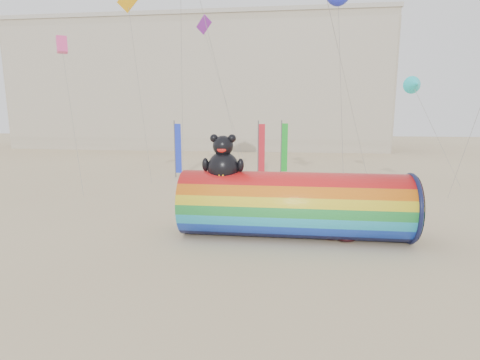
# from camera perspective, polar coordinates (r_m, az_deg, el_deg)

# --- Properties ---
(ground) EXTENTS (160.00, 160.00, 0.00)m
(ground) POSITION_cam_1_polar(r_m,az_deg,el_deg) (18.94, -2.08, -7.94)
(ground) COLOR #CCB58C
(ground) RESTS_ON ground
(hotel_building) EXTENTS (60.40, 15.40, 20.60)m
(hotel_building) POSITION_cam_1_polar(r_m,az_deg,el_deg) (65.57, -6.24, 14.07)
(hotel_building) COLOR #B7AD99
(hotel_building) RESTS_ON ground
(windsock_assembly) EXTENTS (10.80, 3.29, 4.98)m
(windsock_assembly) POSITION_cam_1_polar(r_m,az_deg,el_deg) (18.04, 8.18, -3.52)
(windsock_assembly) COLOR red
(windsock_assembly) RESTS_ON ground
(kite_handler) EXTENTS (0.68, 0.53, 1.66)m
(kite_handler) POSITION_cam_1_polar(r_m,az_deg,el_deg) (19.87, 11.24, -4.77)
(kite_handler) COLOR #575A5E
(kite_handler) RESTS_ON ground
(fabric_bundle) EXTENTS (2.62, 1.35, 0.41)m
(fabric_bundle) POSITION_cam_1_polar(r_m,az_deg,el_deg) (18.46, 14.18, -8.19)
(fabric_bundle) COLOR #33090E
(fabric_bundle) RESTS_ON ground
(festival_banners) EXTENTS (10.29, 2.20, 5.20)m
(festival_banners) POSITION_cam_1_polar(r_m,az_deg,el_deg) (34.31, 0.12, 4.80)
(festival_banners) COLOR #59595E
(festival_banners) RESTS_ON ground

